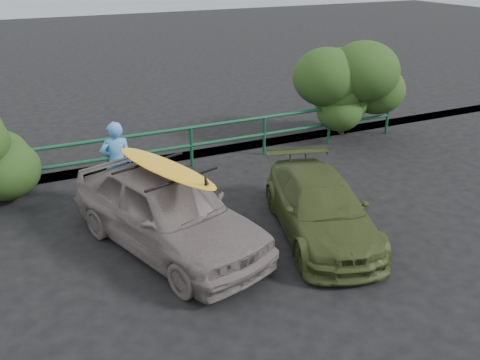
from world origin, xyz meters
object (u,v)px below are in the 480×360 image
Objects in this scene: man at (117,163)px; surfboard at (165,167)px; olive_vehicle at (321,208)px; sedan at (167,210)px; guardrail at (151,153)px.

man is 2.35m from surfboard.
man is at bearing 151.71° from olive_vehicle.
sedan is at bearing 0.00° from surfboard.
sedan is at bearing -179.21° from olive_vehicle.
sedan is at bearing -102.26° from guardrail.
guardrail is at bearing -122.94° from man.
surfboard is (0.00, 0.00, 0.81)m from sedan.
man reaches higher than guardrail.
man reaches higher than olive_vehicle.
surfboard reaches higher than guardrail.
sedan is 2.42× the size of man.
sedan is at bearing 106.88° from man.
surfboard is at bearing -102.26° from guardrail.
olive_vehicle is (2.69, -0.76, -0.18)m from sedan.
guardrail is 7.95× the size of man.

